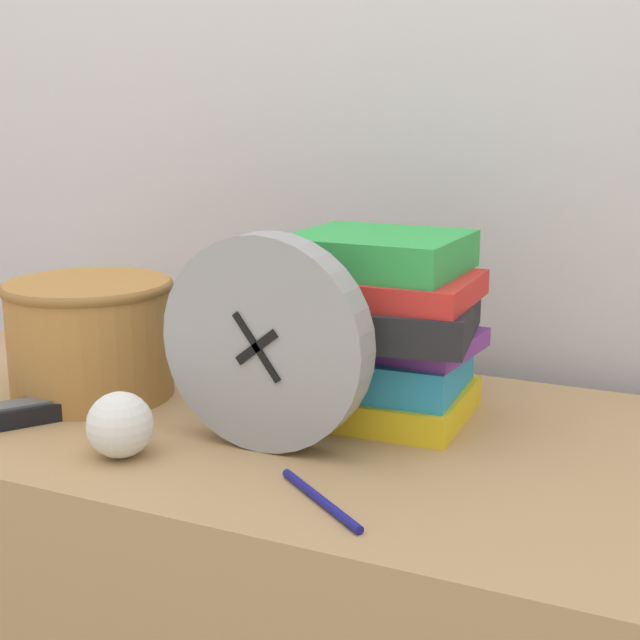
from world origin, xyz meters
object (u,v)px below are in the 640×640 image
crumpled_paper_ball (120,425)px  pen (320,500)px  book_stack (374,327)px  desk_clock (265,343)px  basket (91,334)px  tv_remote (30,411)px

crumpled_paper_ball → pen: bearing=-3.9°
book_stack → crumpled_paper_ball: book_stack is taller
desk_clock → crumpled_paper_ball: desk_clock is taller
basket → tv_remote: size_ratio=1.29×
basket → tv_remote: bearing=-92.5°
desk_clock → tv_remote: size_ratio=1.42×
desk_clock → book_stack: desk_clock is taller
book_stack → crumpled_paper_ball: 0.29m
crumpled_paper_ball → basket: bearing=136.1°
tv_remote → pen: size_ratio=1.38×
book_stack → crumpled_paper_ball: (-0.18, -0.22, -0.07)m
book_stack → pen: bearing=-79.2°
desk_clock → tv_remote: (-0.27, -0.04, -0.10)m
basket → crumpled_paper_ball: size_ratio=3.02×
book_stack → basket: bearing=-166.5°
book_stack → basket: 0.34m
desk_clock → crumpled_paper_ball: size_ratio=3.32×
desk_clock → pen: (0.10, -0.10, -0.10)m
basket → crumpled_paper_ball: (0.15, -0.14, -0.04)m
tv_remote → crumpled_paper_ball: size_ratio=2.34×
basket → pen: size_ratio=1.78×
book_stack → crumpled_paper_ball: bearing=-128.8°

